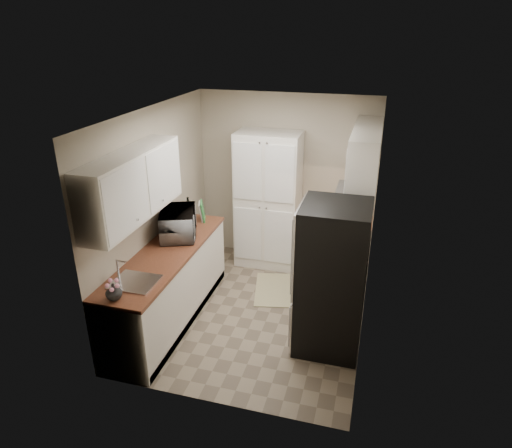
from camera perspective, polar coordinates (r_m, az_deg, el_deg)
name	(u,v)px	position (r m, az deg, el deg)	size (l,w,h in m)	color
ground	(257,310)	(5.93, 0.15, -10.75)	(3.20, 3.20, 0.00)	#7A6B56
room_shell	(256,190)	(5.18, -0.05, 4.22)	(2.64, 3.24, 2.52)	#B6AD93
pantry_cabinet	(268,201)	(6.64, 1.51, 2.95)	(0.90, 0.55, 2.00)	silver
base_cabinet_left	(169,287)	(5.66, -10.82, -7.74)	(0.60, 2.30, 0.88)	silver
countertop_left	(166,253)	(5.44, -11.19, -3.61)	(0.63, 2.33, 0.04)	brown
base_cabinet_right	(347,249)	(6.59, 11.29, -3.02)	(0.60, 0.80, 0.88)	silver
countertop_right	(350,219)	(6.40, 11.61, 0.66)	(0.63, 0.83, 0.04)	brown
electric_range	(340,273)	(5.87, 10.46, -6.08)	(0.71, 0.78, 1.13)	#B7B7BC
refrigerator	(332,279)	(4.99, 9.42, -6.77)	(0.70, 0.72, 1.70)	#B7B7BC
microwave	(178,223)	(5.73, -9.68, 0.09)	(0.62, 0.42, 0.34)	#BCBCC1
wine_bottle	(188,211)	(6.08, -8.44, 1.56)	(0.08, 0.08, 0.33)	black
flower_vase	(114,292)	(4.63, -17.37, -8.07)	(0.16, 0.16, 0.17)	silver
cutting_board	(203,211)	(6.16, -6.66, 1.63)	(0.02, 0.21, 0.27)	green
toaster_oven	(359,207)	(6.49, 12.69, 2.08)	(0.29, 0.36, 0.21)	silver
fruit_basket	(361,197)	(6.42, 12.97, 3.31)	(0.23, 0.23, 0.10)	orange
kitchen_mat	(275,289)	(6.34, 2.41, -8.18)	(0.54, 0.86, 0.01)	tan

